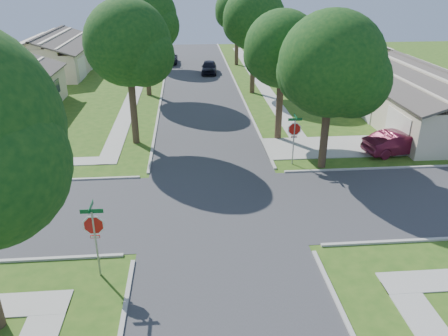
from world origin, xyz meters
TOP-DOWN VIEW (x-y plane):
  - ground at (0.00, 0.00)m, footprint 100.00×100.00m
  - road_ns at (0.00, 0.00)m, footprint 7.00×100.00m
  - sidewalk_ne at (6.10, 26.00)m, footprint 1.20×40.00m
  - sidewalk_nw at (-6.10, 26.00)m, footprint 1.20×40.00m
  - driveway at (7.90, 7.10)m, footprint 8.80×3.60m
  - stop_sign_sw at (-4.70, -4.70)m, footprint 1.05×0.80m
  - stop_sign_ne at (4.70, 4.70)m, footprint 1.05×0.80m
  - tree_e_near at (4.75, 9.01)m, footprint 4.97×4.80m
  - tree_e_mid at (4.76, 21.01)m, footprint 5.59×5.40m
  - tree_e_far at (4.75, 34.01)m, footprint 5.17×5.00m
  - tree_w_near at (-4.64, 9.01)m, footprint 5.38×5.20m
  - tree_w_mid at (-4.64, 21.01)m, footprint 5.80×5.60m
  - tree_w_far at (-4.65, 34.01)m, footprint 4.76×4.60m
  - tree_ne_corner at (6.36, 4.21)m, footprint 5.80×5.60m
  - house_ne_near at (15.99, 11.00)m, footprint 8.42×13.60m
  - house_ne_far at (15.99, 29.00)m, footprint 8.42×13.60m
  - house_nw_far at (-15.99, 32.00)m, footprint 8.42×13.60m
  - car_driveway at (11.50, 5.75)m, footprint 4.47×2.25m
  - car_curb_east at (1.20, 29.54)m, footprint 1.92×4.10m
  - car_curb_west at (-3.20, 35.67)m, footprint 1.81×4.36m

SIDE VIEW (x-z plane):
  - ground at x=0.00m, z-range 0.00..0.00m
  - road_ns at x=0.00m, z-range -0.01..0.01m
  - sidewalk_ne at x=6.10m, z-range 0.00..0.04m
  - sidewalk_nw at x=-6.10m, z-range 0.00..0.04m
  - driveway at x=7.90m, z-range 0.00..0.05m
  - car_curb_west at x=-3.20m, z-range 0.00..1.26m
  - car_curb_east at x=1.20m, z-range 0.00..1.36m
  - car_driveway at x=11.50m, z-range 0.00..1.41m
  - house_ne_near at x=15.99m, z-range -0.60..3.63m
  - house_ne_far at x=15.99m, z-range -0.60..3.63m
  - house_nw_far at x=-15.99m, z-range -0.60..3.63m
  - stop_sign_sw at x=-4.70m, z-range 0.54..3.52m
  - stop_sign_ne at x=4.70m, z-range 0.54..3.52m
  - tree_w_far at x=-4.65m, z-range 1.49..9.52m
  - tree_ne_corner at x=6.36m, z-range 1.26..9.92m
  - tree_e_near at x=4.75m, z-range 1.50..9.78m
  - tree_e_far at x=4.75m, z-range 1.62..10.34m
  - tree_w_near at x=-4.64m, z-range 1.63..10.60m
  - tree_e_mid at x=4.76m, z-range 1.64..10.86m
  - tree_w_mid at x=-4.64m, z-range 1.71..11.27m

